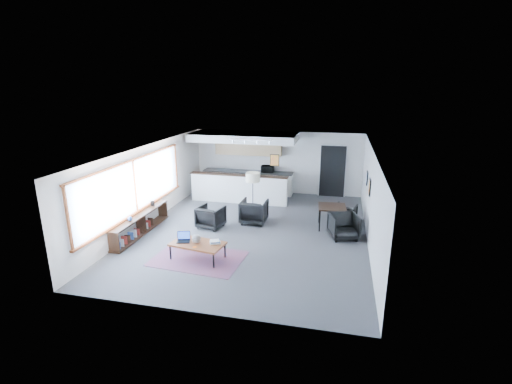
% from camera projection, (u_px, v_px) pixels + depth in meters
% --- Properties ---
extents(room, '(7.02, 9.02, 2.62)m').
position_uv_depth(room, '(252.00, 191.00, 11.38)').
color(room, '#49494C').
rests_on(room, ground).
extents(window, '(0.10, 5.95, 1.66)m').
position_uv_depth(window, '(135.00, 187.00, 11.24)').
color(window, '#8CBFFF').
rests_on(window, room).
extents(console, '(0.35, 3.00, 0.80)m').
position_uv_depth(console, '(140.00, 224.00, 11.38)').
color(console, black).
rests_on(console, floor).
extents(kitchenette, '(4.20, 1.96, 2.60)m').
position_uv_depth(kitchenette, '(245.00, 163.00, 15.08)').
color(kitchenette, white).
rests_on(kitchenette, floor).
extents(doorway, '(1.10, 0.12, 2.15)m').
position_uv_depth(doorway, '(333.00, 171.00, 15.08)').
color(doorway, black).
rests_on(doorway, room).
extents(track_light, '(1.60, 0.07, 0.15)m').
position_uv_depth(track_light, '(251.00, 141.00, 13.22)').
color(track_light, silver).
rests_on(track_light, room).
extents(wall_art_lower, '(0.03, 0.38, 0.48)m').
position_uv_depth(wall_art_lower, '(370.00, 187.00, 10.94)').
color(wall_art_lower, black).
rests_on(wall_art_lower, room).
extents(wall_art_upper, '(0.03, 0.34, 0.44)m').
position_uv_depth(wall_art_upper, '(367.00, 178.00, 12.17)').
color(wall_art_upper, black).
rests_on(wall_art_upper, room).
extents(kilim_rug, '(2.47, 1.78, 0.01)m').
position_uv_depth(kilim_rug, '(198.00, 258.00, 9.87)').
color(kilim_rug, '#673851').
rests_on(kilim_rug, floor).
extents(coffee_table, '(1.49, 0.96, 0.45)m').
position_uv_depth(coffee_table, '(198.00, 244.00, 9.76)').
color(coffee_table, brown).
rests_on(coffee_table, floor).
extents(laptop, '(0.40, 0.36, 0.24)m').
position_uv_depth(laptop, '(184.00, 238.00, 9.87)').
color(laptop, black).
rests_on(laptop, coffee_table).
extents(ceramic_pot, '(0.24, 0.24, 0.24)m').
position_uv_depth(ceramic_pot, '(196.00, 239.00, 9.72)').
color(ceramic_pot, gray).
rests_on(ceramic_pot, coffee_table).
extents(book_stack, '(0.34, 0.31, 0.09)m').
position_uv_depth(book_stack, '(215.00, 242.00, 9.73)').
color(book_stack, silver).
rests_on(book_stack, coffee_table).
extents(coaster, '(0.10, 0.10, 0.01)m').
position_uv_depth(coaster, '(194.00, 247.00, 9.50)').
color(coaster, '#E5590C').
rests_on(coaster, coffee_table).
extents(armchair_left, '(0.88, 0.84, 0.78)m').
position_uv_depth(armchair_left, '(211.00, 216.00, 11.92)').
color(armchair_left, black).
rests_on(armchair_left, floor).
extents(armchair_right, '(0.85, 0.80, 0.86)m').
position_uv_depth(armchair_right, '(254.00, 210.00, 12.32)').
color(armchair_right, black).
rests_on(armchair_right, floor).
extents(floor_lamp, '(0.53, 0.53, 1.65)m').
position_uv_depth(floor_lamp, '(253.00, 179.00, 12.34)').
color(floor_lamp, black).
rests_on(floor_lamp, floor).
extents(dining_table, '(0.92, 0.92, 0.72)m').
position_uv_depth(dining_table, '(332.00, 208.00, 11.82)').
color(dining_table, black).
rests_on(dining_table, floor).
extents(dining_chair_near, '(0.85, 0.82, 0.70)m').
position_uv_depth(dining_chair_near, '(344.00, 227.00, 11.11)').
color(dining_chair_near, black).
rests_on(dining_chair_near, floor).
extents(dining_chair_far, '(0.69, 0.66, 0.59)m').
position_uv_depth(dining_chair_far, '(345.00, 214.00, 12.36)').
color(dining_chair_far, black).
rests_on(dining_chair_far, floor).
extents(microwave, '(0.51, 0.28, 0.35)m').
position_uv_depth(microwave, '(268.00, 168.00, 15.39)').
color(microwave, black).
rests_on(microwave, kitchenette).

